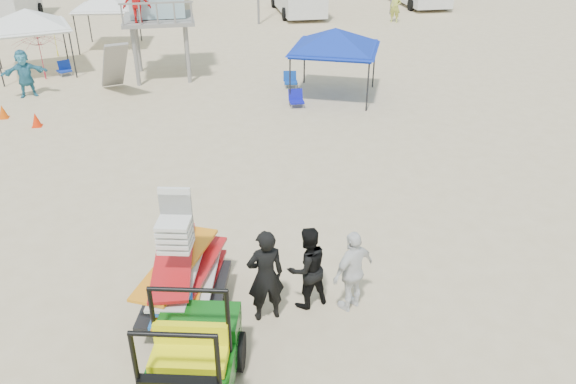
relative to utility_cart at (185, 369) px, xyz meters
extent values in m
plane|color=beige|center=(1.92, 1.62, -0.95)|extent=(140.00, 140.00, 0.00)
cube|color=#0D5310|center=(0.02, 0.04, -0.36)|extent=(1.90, 2.91, 0.47)
cube|color=#F5EF0C|center=(0.02, 0.04, -0.07)|extent=(1.36, 1.01, 0.26)
cube|color=black|center=(0.02, 2.34, -0.43)|extent=(1.88, 2.38, 0.13)
cylinder|color=black|center=(-0.59, 2.34, -0.67)|extent=(0.34, 0.59, 0.56)
imported|color=black|center=(1.52, 2.04, 0.03)|extent=(0.77, 0.55, 1.96)
imported|color=black|center=(2.37, 2.29, -0.07)|extent=(1.01, 0.89, 1.75)
imported|color=white|center=(3.22, 2.04, -0.08)|extent=(1.10, 0.89, 1.74)
cylinder|color=gray|center=(-1.70, 17.47, 0.26)|extent=(0.17, 0.17, 2.42)
cube|color=gray|center=(-0.64, 18.53, 1.55)|extent=(2.95, 2.95, 0.15)
imported|color=#B20F0F|center=(-1.41, 17.56, 2.47)|extent=(1.10, 0.63, 1.70)
cylinder|color=black|center=(4.61, 13.21, 0.02)|extent=(0.06, 0.06, 1.94)
pyramid|color=#0F2DAC|center=(6.07, 14.67, 1.74)|extent=(4.03, 4.03, 0.80)
cube|color=#0F2DAC|center=(6.07, 14.67, 0.94)|extent=(4.03, 4.03, 0.18)
pyramid|color=white|center=(-6.27, 20.10, 1.88)|extent=(3.82, 3.82, 0.80)
cube|color=white|center=(-6.27, 20.10, 1.08)|extent=(3.82, 3.82, 0.18)
cylinder|color=black|center=(-4.75, 22.92, 0.08)|extent=(0.06, 0.06, 2.06)
cube|color=white|center=(-3.42, 24.24, 1.06)|extent=(3.09, 3.09, 0.18)
imported|color=#AF1229|center=(-5.76, 19.03, 0.01)|extent=(2.39, 2.43, 1.91)
imported|color=yellow|center=(-5.88, 22.89, -0.06)|extent=(2.41, 2.43, 1.78)
cone|color=red|center=(-4.97, 13.30, -0.70)|extent=(0.34, 0.34, 0.50)
cone|color=#E85007|center=(-6.32, 14.37, -0.70)|extent=(0.34, 0.34, 0.50)
cube|color=#0F2CA6|center=(-5.02, 19.47, -0.73)|extent=(0.72, 0.70, 0.06)
cube|color=#0F2CA6|center=(-5.02, 19.71, -0.53)|extent=(0.55, 0.42, 0.44)
cylinder|color=#B2B2B7|center=(-5.24, 19.27, -0.85)|extent=(0.03, 0.03, 0.20)
cube|color=#0F14A9|center=(4.37, 13.63, -0.73)|extent=(0.55, 0.51, 0.06)
cube|color=#0F14A9|center=(4.37, 13.87, -0.53)|extent=(0.54, 0.18, 0.44)
cylinder|color=#B2B2B7|center=(4.15, 13.43, -0.85)|extent=(0.03, 0.03, 0.20)
cube|color=#0D3B97|center=(4.59, 16.01, -0.73)|extent=(0.62, 0.58, 0.06)
cube|color=#0D3B97|center=(4.59, 16.25, -0.53)|extent=(0.56, 0.26, 0.44)
cylinder|color=#B2B2B7|center=(4.37, 15.81, -0.85)|extent=(0.03, 0.03, 0.20)
cylinder|color=black|center=(-2.33, 31.04, -0.55)|extent=(0.25, 0.80, 0.80)
cylinder|color=black|center=(6.67, 29.38, -0.55)|extent=(0.25, 0.80, 0.80)
cylinder|color=black|center=(15.67, 31.01, -0.55)|extent=(0.25, 0.80, 0.80)
imported|color=#B9C249|center=(13.30, 27.69, -0.03)|extent=(0.80, 0.73, 1.84)
imported|color=teal|center=(-5.96, 16.80, -0.02)|extent=(1.81, 0.93, 1.86)
camera|label=1|loc=(0.43, -6.37, 6.41)|focal=35.00mm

